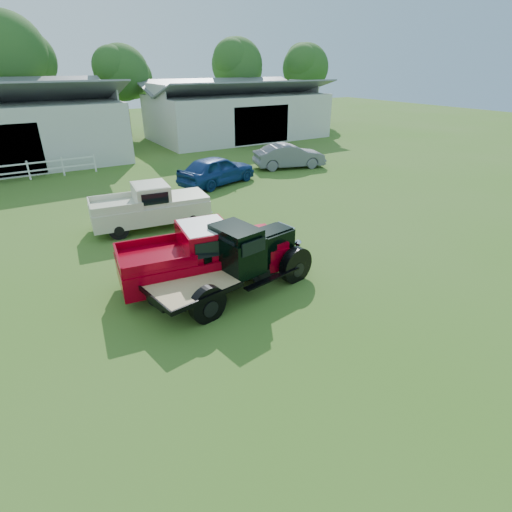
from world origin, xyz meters
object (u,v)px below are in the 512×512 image
vintage_flatbed (234,260)px  white_pickup (150,206)px  misc_car_grey (289,156)px  misc_car_blue (217,170)px  red_pickup (203,254)px

vintage_flatbed → white_pickup: (-0.47, 6.84, -0.12)m
vintage_flatbed → misc_car_grey: bearing=38.7°
white_pickup → misc_car_grey: size_ratio=1.06×
misc_car_blue → misc_car_grey: bearing=-96.1°
red_pickup → misc_car_blue: size_ratio=1.10×
white_pickup → misc_car_grey: bearing=33.1°
vintage_flatbed → misc_car_grey: vintage_flatbed is taller
white_pickup → misc_car_grey: white_pickup is taller
white_pickup → misc_car_blue: bearing=46.7°
white_pickup → red_pickup: bearing=-84.6°
red_pickup → white_pickup: size_ratio=1.07×
vintage_flatbed → white_pickup: 6.86m
white_pickup → misc_car_blue: white_pickup is taller
red_pickup → misc_car_grey: 16.83m
vintage_flatbed → misc_car_blue: bearing=56.4°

